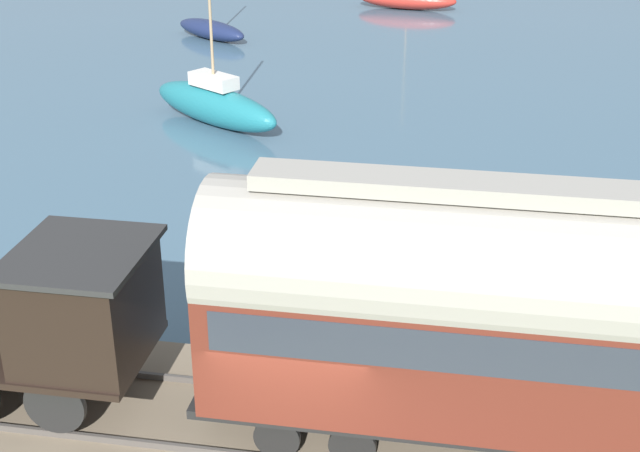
% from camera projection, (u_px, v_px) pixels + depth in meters
% --- Properties ---
extents(rail_embankment, '(4.44, 56.00, 0.49)m').
position_uv_depth(rail_embankment, '(301.00, 436.00, 15.31)').
color(rail_embankment, '#756651').
rests_on(rail_embankment, ground).
extents(steam_locomotive, '(2.49, 6.18, 3.46)m').
position_uv_depth(steam_locomotive, '(20.00, 311.00, 15.24)').
color(steam_locomotive, black).
rests_on(steam_locomotive, rail_embankment).
extents(passenger_coach, '(2.41, 9.71, 4.62)m').
position_uv_depth(passenger_coach, '(504.00, 309.00, 13.62)').
color(passenger_coach, black).
rests_on(passenger_coach, rail_embankment).
extents(sailboat_teal, '(4.37, 5.76, 6.05)m').
position_uv_depth(sailboat_teal, '(215.00, 104.00, 30.95)').
color(sailboat_teal, '#1E707A').
rests_on(sailboat_teal, harbor_water).
extents(sailboat_navy, '(3.56, 4.47, 5.55)m').
position_uv_depth(sailboat_navy, '(211.00, 29.00, 42.95)').
color(sailboat_navy, '#192347').
rests_on(sailboat_navy, harbor_water).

